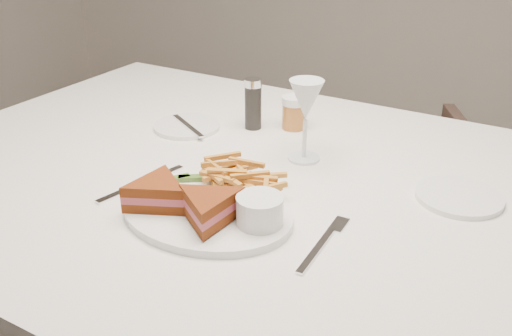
{
  "coord_description": "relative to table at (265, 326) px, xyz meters",
  "views": [
    {
      "loc": [
        0.3,
        -0.66,
        1.27
      ],
      "look_at": [
        -0.1,
        0.22,
        0.8
      ],
      "focal_mm": 40.0,
      "sensor_mm": 36.0,
      "label": 1
    }
  ],
  "objects": [
    {
      "name": "table",
      "position": [
        0.0,
        0.0,
        0.0
      ],
      "size": [
        1.7,
        1.21,
        0.75
      ],
      "primitive_type": "cube",
      "rotation": [
        0.0,
        0.0,
        -0.09
      ],
      "color": "silver",
      "rests_on": "ground"
    },
    {
      "name": "chair_far",
      "position": [
        0.06,
        0.81,
        -0.06
      ],
      "size": [
        0.79,
        0.77,
        0.64
      ],
      "primitive_type": "imported",
      "rotation": [
        0.0,
        0.0,
        3.54
      ],
      "color": "#47342C",
      "rests_on": "ground"
    },
    {
      "name": "table_setting",
      "position": [
        -0.03,
        -0.06,
        0.41
      ],
      "size": [
        0.8,
        0.67,
        0.18
      ],
      "color": "white",
      "rests_on": "table"
    }
  ]
}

